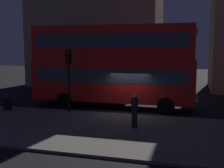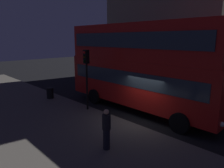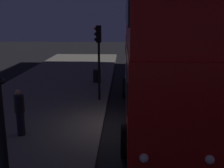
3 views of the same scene
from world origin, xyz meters
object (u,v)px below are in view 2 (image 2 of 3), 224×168
(double_decker_bus, at_px, (139,63))
(traffic_light_near_kerb, at_px, (86,67))
(pedestrian, at_px, (106,129))
(litter_bin, at_px, (50,93))

(double_decker_bus, relative_size, traffic_light_near_kerb, 2.91)
(pedestrian, xyz_separation_m, litter_bin, (-8.74, 1.98, -0.48))
(traffic_light_near_kerb, bearing_deg, pedestrian, -30.58)
(pedestrian, distance_m, litter_bin, 8.97)
(traffic_light_near_kerb, relative_size, litter_bin, 4.62)
(pedestrian, bearing_deg, traffic_light_near_kerb, 153.49)
(double_decker_bus, relative_size, litter_bin, 13.45)
(traffic_light_near_kerb, height_order, litter_bin, traffic_light_near_kerb)
(traffic_light_near_kerb, distance_m, pedestrian, 5.59)
(pedestrian, height_order, litter_bin, pedestrian)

